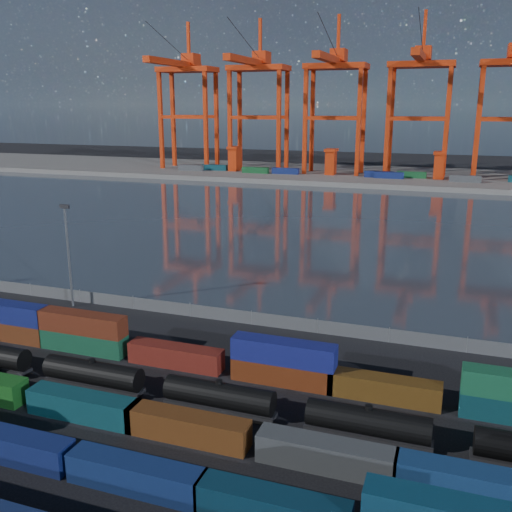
% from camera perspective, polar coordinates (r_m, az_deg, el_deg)
% --- Properties ---
extents(ground, '(700.00, 700.00, 0.00)m').
position_cam_1_polar(ground, '(62.10, -9.55, -15.83)').
color(ground, black).
rests_on(ground, ground).
extents(harbor_water, '(700.00, 700.00, 0.00)m').
position_cam_1_polar(harbor_water, '(156.89, 9.10, 3.12)').
color(harbor_water, '#2B343E').
rests_on(harbor_water, ground).
extents(far_quay, '(700.00, 70.00, 2.00)m').
position_cam_1_polar(far_quay, '(259.54, 13.37, 7.75)').
color(far_quay, '#514F4C').
rests_on(far_quay, ground).
extents(distant_mountains, '(2470.00, 1100.00, 520.00)m').
position_cam_1_polar(distant_mountains, '(1657.54, 21.85, 20.44)').
color(distant_mountains, '#1E2630').
rests_on(distant_mountains, ground).
extents(container_row_south, '(140.67, 2.50, 5.33)m').
position_cam_1_polar(container_row_south, '(54.62, -17.08, -18.56)').
color(container_row_south, '#383C3D').
rests_on(container_row_south, ground).
extents(container_row_mid, '(141.79, 2.54, 5.42)m').
position_cam_1_polar(container_row_mid, '(64.19, -18.26, -13.36)').
color(container_row_mid, '#383B3C').
rests_on(container_row_mid, ground).
extents(container_row_north, '(141.78, 2.49, 5.30)m').
position_cam_1_polar(container_row_north, '(67.22, 3.35, -11.04)').
color(container_row_north, navy).
rests_on(container_row_north, ground).
extents(tanker_string, '(120.85, 2.65, 3.80)m').
position_cam_1_polar(tanker_string, '(59.38, 3.45, -15.05)').
color(tanker_string, black).
rests_on(tanker_string, ground).
extents(waterfront_fence, '(160.12, 0.12, 2.20)m').
position_cam_1_polar(waterfront_fence, '(84.70, -0.45, -6.22)').
color(waterfront_fence, '#595B5E').
rests_on(waterfront_fence, ground).
extents(yard_light_mast, '(1.60, 0.40, 16.60)m').
position_cam_1_polar(yard_light_mast, '(94.58, -18.26, 0.54)').
color(yard_light_mast, slate).
rests_on(yard_light_mast, ground).
extents(gantry_cranes, '(201.23, 50.37, 68.21)m').
position_cam_1_polar(gantry_cranes, '(252.09, 12.00, 16.93)').
color(gantry_cranes, red).
rests_on(gantry_cranes, ground).
extents(quay_containers, '(172.58, 10.99, 2.60)m').
position_cam_1_polar(quay_containers, '(246.36, 10.46, 8.08)').
color(quay_containers, navy).
rests_on(quay_containers, far_quay).
extents(straddle_carriers, '(140.00, 7.00, 11.10)m').
position_cam_1_polar(straddle_carriers, '(249.21, 12.63, 9.09)').
color(straddle_carriers, red).
rests_on(straddle_carriers, far_quay).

